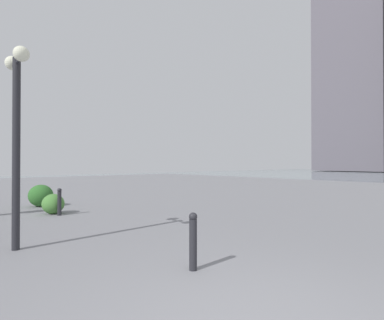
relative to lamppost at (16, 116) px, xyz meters
The scene contains 6 objects.
building_annex 72.77m from the lamppost, 74.22° to the right, with size 14.00×10.43×39.35m.
lamppost is the anchor object (origin of this frame).
bollard_near 4.08m from the lamppost, 149.88° to the right, with size 0.13×0.13×0.88m.
bollard_mid 4.41m from the lamppost, 29.50° to the right, with size 0.13×0.13×0.85m.
shrub_low 4.79m from the lamppost, 26.01° to the right, with size 0.75×0.68×0.64m.
shrub_round 6.59m from the lamppost, 19.34° to the right, with size 0.97×0.87×0.82m.
Camera 1 is at (-1.80, 2.46, 1.64)m, focal length 28.76 mm.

